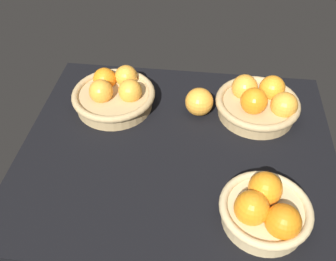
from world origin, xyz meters
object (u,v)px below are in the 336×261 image
object	(u,v)px
basket_far_left	(265,210)
loose_orange_front_gap	(199,102)
basket_near_right	(114,94)
basket_near_left	(259,102)

from	to	relation	value
basket_far_left	loose_orange_front_gap	size ratio (longest dim) A/B	2.50
loose_orange_front_gap	basket_near_right	bearing A→B (deg)	-1.97
basket_near_left	loose_orange_front_gap	distance (cm)	17.28
basket_near_left	basket_far_left	xyz separation A→B (cm)	(0.65, 37.19, 0.09)
basket_near_left	basket_near_right	size ratio (longest dim) A/B	0.99
basket_near_left	loose_orange_front_gap	world-z (taller)	basket_near_left
basket_near_left	loose_orange_front_gap	xyz separation A→B (cm)	(17.20, 1.69, -0.08)
basket_near_left	basket_far_left	distance (cm)	37.19
basket_near_left	loose_orange_front_gap	size ratio (longest dim) A/B	2.96
loose_orange_front_gap	basket_near_left	bearing A→B (deg)	-174.37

